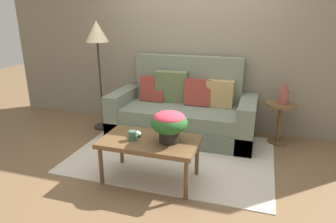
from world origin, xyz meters
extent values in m
plane|color=brown|center=(0.00, 0.00, 0.00)|extent=(14.00, 14.00, 0.00)
cube|color=gray|center=(0.00, 1.32, 1.41)|extent=(6.40, 0.12, 2.82)
cube|color=beige|center=(0.00, 0.16, 0.01)|extent=(2.47, 1.79, 0.01)
cube|color=#626B59|center=(-0.06, 0.77, 0.12)|extent=(2.06, 0.89, 0.25)
cube|color=slate|center=(-0.06, 0.75, 0.35)|extent=(1.62, 0.80, 0.20)
cube|color=slate|center=(-0.06, 1.14, 0.68)|extent=(1.62, 0.16, 0.91)
cube|color=slate|center=(-0.98, 0.77, 0.31)|extent=(0.22, 0.89, 0.62)
cube|color=slate|center=(0.86, 0.77, 0.31)|extent=(0.22, 0.89, 0.62)
cube|color=tan|center=(0.45, 0.98, 0.64)|extent=(0.39, 0.18, 0.39)
cube|color=#607047|center=(-0.28, 0.99, 0.68)|extent=(0.48, 0.21, 0.48)
cube|color=#93382D|center=(-0.57, 0.99, 0.63)|extent=(0.37, 0.19, 0.39)
cube|color=#93382D|center=(0.13, 0.98, 0.64)|extent=(0.38, 0.21, 0.40)
cylinder|color=brown|center=(-0.53, -0.73, 0.21)|extent=(0.04, 0.04, 0.42)
cylinder|color=brown|center=(0.39, -0.73, 0.21)|extent=(0.04, 0.04, 0.42)
cylinder|color=brown|center=(-0.53, -0.24, 0.21)|extent=(0.04, 0.04, 0.42)
cylinder|color=brown|center=(0.39, -0.24, 0.21)|extent=(0.04, 0.04, 0.42)
cube|color=brown|center=(-0.07, -0.48, 0.45)|extent=(1.03, 0.59, 0.05)
cylinder|color=brown|center=(1.28, 0.96, 0.01)|extent=(0.27, 0.27, 0.03)
cylinder|color=brown|center=(1.28, 0.96, 0.28)|extent=(0.05, 0.05, 0.52)
cylinder|color=brown|center=(1.28, 0.96, 0.56)|extent=(0.41, 0.41, 0.03)
cylinder|color=#2D2823|center=(-1.33, 0.75, 0.01)|extent=(0.29, 0.29, 0.03)
cylinder|color=#2D2823|center=(-1.33, 0.75, 0.68)|extent=(0.03, 0.03, 1.30)
cone|color=beige|center=(-1.33, 0.75, 1.48)|extent=(0.33, 0.33, 0.30)
cylinder|color=black|center=(0.14, -0.47, 0.54)|extent=(0.21, 0.21, 0.14)
ellipsoid|color=#286028|center=(0.14, -0.47, 0.68)|extent=(0.38, 0.38, 0.22)
ellipsoid|color=#DB384C|center=(0.14, -0.47, 0.74)|extent=(0.32, 0.32, 0.12)
cylinder|color=#3D664C|center=(-0.23, -0.55, 0.52)|extent=(0.09, 0.09, 0.10)
torus|color=#3D664C|center=(-0.18, -0.55, 0.52)|extent=(0.07, 0.01, 0.07)
cylinder|color=silver|center=(-0.24, -0.45, 0.48)|extent=(0.05, 0.05, 0.02)
ellipsoid|color=silver|center=(-0.24, -0.45, 0.51)|extent=(0.12, 0.12, 0.05)
cylinder|color=#934C42|center=(1.30, 0.95, 0.68)|extent=(0.13, 0.13, 0.21)
cylinder|color=#934C42|center=(1.30, 0.95, 0.81)|extent=(0.06, 0.06, 0.07)
camera|label=1|loc=(1.00, -3.20, 1.76)|focal=32.17mm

